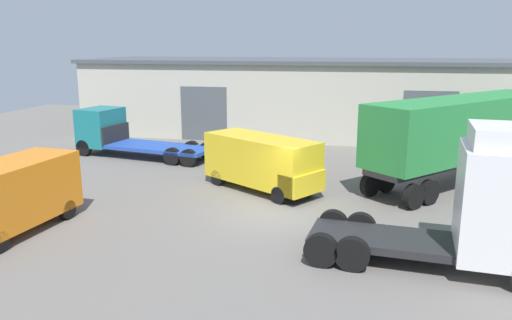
{
  "coord_description": "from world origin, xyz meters",
  "views": [
    {
      "loc": [
        3.17,
        -17.67,
        6.36
      ],
      "look_at": [
        -1.1,
        2.26,
        1.6
      ],
      "focal_mm": 35.0,
      "sensor_mm": 36.0,
      "label": 1
    }
  ],
  "objects_px": {
    "delivery_van_orange": "(8,196)",
    "delivery_van_yellow": "(264,162)",
    "flatbed_truck_teal": "(118,133)",
    "container_trailer_green": "(464,129)",
    "tractor_unit_white": "(485,205)"
  },
  "relations": [
    {
      "from": "container_trailer_green",
      "to": "delivery_van_yellow",
      "type": "height_order",
      "value": "container_trailer_green"
    },
    {
      "from": "container_trailer_green",
      "to": "delivery_van_orange",
      "type": "xyz_separation_m",
      "value": [
        -16.19,
        -9.98,
        -1.21
      ]
    },
    {
      "from": "flatbed_truck_teal",
      "to": "delivery_van_yellow",
      "type": "distance_m",
      "value": 11.18
    },
    {
      "from": "delivery_van_yellow",
      "to": "container_trailer_green",
      "type": "bearing_deg",
      "value": 52.91
    },
    {
      "from": "delivery_van_orange",
      "to": "flatbed_truck_teal",
      "type": "relative_size",
      "value": 0.62
    },
    {
      "from": "delivery_van_orange",
      "to": "delivery_van_yellow",
      "type": "relative_size",
      "value": 0.9
    },
    {
      "from": "container_trailer_green",
      "to": "flatbed_truck_teal",
      "type": "height_order",
      "value": "container_trailer_green"
    },
    {
      "from": "flatbed_truck_teal",
      "to": "delivery_van_yellow",
      "type": "height_order",
      "value": "flatbed_truck_teal"
    },
    {
      "from": "tractor_unit_white",
      "to": "delivery_van_yellow",
      "type": "xyz_separation_m",
      "value": [
        -7.59,
        6.59,
        -0.67
      ]
    },
    {
      "from": "flatbed_truck_teal",
      "to": "delivery_van_orange",
      "type": "bearing_deg",
      "value": 110.93
    },
    {
      "from": "tractor_unit_white",
      "to": "delivery_van_orange",
      "type": "height_order",
      "value": "tractor_unit_white"
    },
    {
      "from": "flatbed_truck_teal",
      "to": "delivery_van_yellow",
      "type": "relative_size",
      "value": 1.46
    },
    {
      "from": "container_trailer_green",
      "to": "flatbed_truck_teal",
      "type": "relative_size",
      "value": 1.24
    },
    {
      "from": "tractor_unit_white",
      "to": "container_trailer_green",
      "type": "height_order",
      "value": "tractor_unit_white"
    },
    {
      "from": "container_trailer_green",
      "to": "delivery_van_orange",
      "type": "relative_size",
      "value": 2.0
    }
  ]
}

